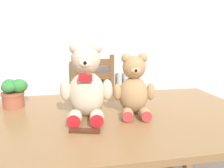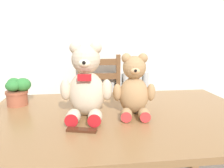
{
  "view_description": "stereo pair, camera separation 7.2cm",
  "coord_description": "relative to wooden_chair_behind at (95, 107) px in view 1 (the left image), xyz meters",
  "views": [
    {
      "loc": [
        -0.27,
        -0.64,
        1.13
      ],
      "look_at": [
        -0.05,
        0.5,
        0.87
      ],
      "focal_mm": 35.0,
      "sensor_mm": 36.0,
      "label": 1
    },
    {
      "loc": [
        -0.2,
        -0.65,
        1.13
      ],
      "look_at": [
        -0.05,
        0.5,
        0.87
      ],
      "focal_mm": 35.0,
      "sensor_mm": 36.0,
      "label": 2
    }
  ],
  "objects": [
    {
      "name": "chocolate_bar",
      "position": [
        -0.16,
        -1.06,
        0.24
      ],
      "size": [
        0.14,
        0.07,
        0.01
      ],
      "primitive_type": "cube",
      "rotation": [
        0.0,
        0.0,
        -0.27
      ],
      "color": "#472314",
      "rests_on": "dining_table"
    },
    {
      "name": "teddy_bear_left",
      "position": [
        -0.14,
        -0.85,
        0.4
      ],
      "size": [
        0.28,
        0.29,
        0.4
      ],
      "rotation": [
        0.0,
        0.0,
        3.02
      ],
      "color": "beige",
      "rests_on": "dining_table"
    },
    {
      "name": "wall_back",
      "position": [
        0.06,
        0.29,
        0.82
      ],
      "size": [
        8.0,
        0.04,
        2.6
      ],
      "primitive_type": "cube",
      "color": "silver",
      "rests_on": "ground_plane"
    },
    {
      "name": "dining_table",
      "position": [
        0.06,
        -0.85,
        0.15
      ],
      "size": [
        1.51,
        0.97,
        0.71
      ],
      "color": "olive",
      "rests_on": "ground_plane"
    },
    {
      "name": "wooden_chair_behind",
      "position": [
        0.0,
        0.0,
        0.0
      ],
      "size": [
        0.42,
        0.44,
        0.95
      ],
      "rotation": [
        0.0,
        0.0,
        3.14
      ],
      "color": "brown",
      "rests_on": "ground_plane"
    },
    {
      "name": "potted_plant",
      "position": [
        -0.56,
        -0.61,
        0.32
      ],
      "size": [
        0.16,
        0.13,
        0.17
      ],
      "color": "#9E5138",
      "rests_on": "dining_table"
    },
    {
      "name": "teddy_bear_right",
      "position": [
        0.12,
        -0.85,
        0.37
      ],
      "size": [
        0.24,
        0.25,
        0.33
      ],
      "rotation": [
        0.0,
        0.0,
        3.01
      ],
      "color": "tan",
      "rests_on": "dining_table"
    },
    {
      "name": "radiator",
      "position": [
        0.24,
        0.22,
        -0.13
      ],
      "size": [
        0.58,
        0.1,
        0.76
      ],
      "color": "beige",
      "rests_on": "ground_plane"
    }
  ]
}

